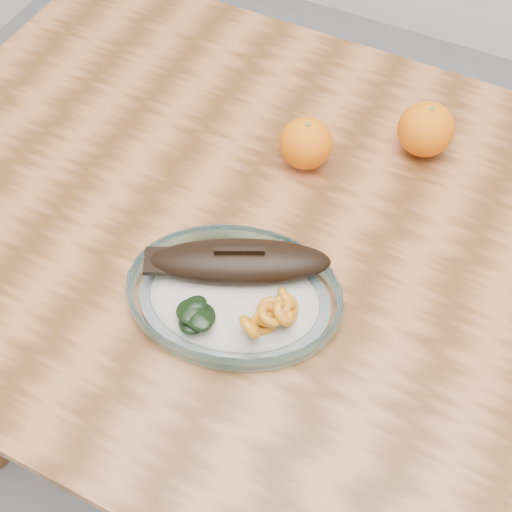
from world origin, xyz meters
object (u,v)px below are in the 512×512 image
at_px(dining_table, 297,276).
at_px(orange_right, 426,129).
at_px(plated_meal, 234,293).
at_px(orange_left, 306,143).

bearing_deg(dining_table, orange_right, 67.07).
bearing_deg(orange_right, plated_meal, -110.06).
bearing_deg(orange_left, dining_table, -68.43).
distance_m(orange_left, orange_right, 0.17).
height_order(dining_table, plated_meal, plated_meal).
xyz_separation_m(dining_table, plated_meal, (-0.03, -0.12, 0.12)).
bearing_deg(plated_meal, orange_right, 54.20).
distance_m(plated_meal, orange_left, 0.25).
relative_size(plated_meal, orange_right, 7.35).
relative_size(dining_table, orange_right, 15.18).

